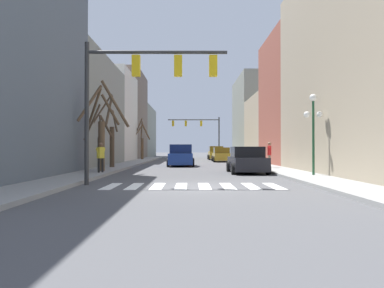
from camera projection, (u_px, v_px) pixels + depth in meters
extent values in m
plane|color=#4C4C4F|center=(193.00, 187.00, 14.06)|extent=(240.00, 240.00, 0.00)
cube|color=gray|center=(45.00, 185.00, 14.03)|extent=(2.12, 90.00, 0.15)
cube|color=gray|center=(340.00, 185.00, 14.09)|extent=(2.12, 90.00, 0.15)
cube|color=gray|center=(73.00, 113.00, 30.43)|extent=(6.00, 13.43, 8.73)
cube|color=beige|center=(105.00, 117.00, 41.77)|extent=(6.00, 9.24, 9.92)
cube|color=#66564C|center=(121.00, 116.00, 51.90)|extent=(6.00, 11.00, 11.90)
cube|color=gray|center=(135.00, 132.00, 64.74)|extent=(6.00, 14.73, 8.53)
cube|color=tan|center=(354.00, 71.00, 22.13)|extent=(6.00, 10.94, 12.12)
cube|color=#934C3D|center=(303.00, 101.00, 32.05)|extent=(6.00, 8.91, 11.07)
cube|color=tan|center=(278.00, 129.00, 41.31)|extent=(6.00, 9.64, 7.13)
cube|color=gray|center=(259.00, 119.00, 52.63)|extent=(6.00, 12.97, 11.35)
cube|color=white|center=(111.00, 186.00, 14.43)|extent=(0.45, 2.60, 0.01)
cube|color=white|center=(135.00, 186.00, 14.43)|extent=(0.45, 2.60, 0.01)
cube|color=white|center=(158.00, 186.00, 14.44)|extent=(0.45, 2.60, 0.01)
cube|color=white|center=(181.00, 186.00, 14.45)|extent=(0.45, 2.60, 0.01)
cube|color=white|center=(204.00, 186.00, 14.45)|extent=(0.45, 2.60, 0.01)
cube|color=white|center=(228.00, 186.00, 14.46)|extent=(0.45, 2.60, 0.01)
cube|color=white|center=(251.00, 186.00, 14.46)|extent=(0.45, 2.60, 0.01)
cube|color=white|center=(274.00, 186.00, 14.47)|extent=(0.45, 2.60, 0.01)
cylinder|color=#2D2D2D|center=(87.00, 113.00, 14.96)|extent=(0.18, 0.18, 5.73)
cylinder|color=#2D2D2D|center=(157.00, 52.00, 15.00)|extent=(5.63, 0.14, 0.14)
cube|color=yellow|center=(136.00, 66.00, 14.99)|extent=(0.32, 0.28, 0.84)
cube|color=yellow|center=(178.00, 66.00, 15.00)|extent=(0.32, 0.28, 0.84)
cube|color=yellow|center=(213.00, 66.00, 15.01)|extent=(0.32, 0.28, 0.84)
cylinder|color=#2D2D2D|center=(219.00, 138.00, 55.49)|extent=(0.18, 0.18, 6.12)
cylinder|color=#2D2D2D|center=(193.00, 120.00, 55.50)|extent=(7.59, 0.14, 0.14)
cube|color=yellow|center=(201.00, 123.00, 55.50)|extent=(0.32, 0.28, 0.84)
cube|color=yellow|center=(186.00, 123.00, 55.49)|extent=(0.32, 0.28, 0.84)
cube|color=yellow|center=(173.00, 123.00, 55.47)|extent=(0.32, 0.28, 0.84)
cylinder|color=#1E4C2D|center=(313.00, 138.00, 18.52)|extent=(0.12, 0.12, 3.66)
sphere|color=white|center=(313.00, 98.00, 18.55)|extent=(0.36, 0.36, 0.36)
sphere|color=white|center=(307.00, 114.00, 18.54)|extent=(0.31, 0.31, 0.31)
sphere|color=white|center=(320.00, 114.00, 18.54)|extent=(0.31, 0.31, 0.31)
cube|color=#A38423|center=(221.00, 157.00, 41.09)|extent=(1.75, 4.82, 0.76)
cube|color=#594813|center=(221.00, 150.00, 41.10)|extent=(1.61, 2.51, 0.63)
cylinder|color=black|center=(212.00, 158.00, 42.57)|extent=(0.22, 0.64, 0.64)
cylinder|color=black|center=(228.00, 158.00, 42.59)|extent=(0.22, 0.64, 0.64)
cylinder|color=black|center=(214.00, 159.00, 39.59)|extent=(0.22, 0.64, 0.64)
cylinder|color=black|center=(231.00, 159.00, 39.60)|extent=(0.22, 0.64, 0.64)
cube|color=navy|center=(181.00, 159.00, 30.86)|extent=(1.92, 4.63, 0.88)
cube|color=#0E1C46|center=(181.00, 149.00, 30.87)|extent=(1.76, 2.41, 0.72)
cylinder|color=black|center=(193.00, 163.00, 29.42)|extent=(0.22, 0.64, 0.64)
cylinder|color=black|center=(168.00, 163.00, 29.41)|extent=(0.22, 0.64, 0.64)
cylinder|color=black|center=(193.00, 162.00, 32.30)|extent=(0.22, 0.64, 0.64)
cylinder|color=black|center=(170.00, 162.00, 32.29)|extent=(0.22, 0.64, 0.64)
cube|color=black|center=(247.00, 164.00, 22.17)|extent=(1.90, 4.31, 0.76)
cube|color=black|center=(247.00, 152.00, 22.18)|extent=(1.75, 2.24, 0.63)
cylinder|color=black|center=(228.00, 167.00, 23.50)|extent=(0.22, 0.64, 0.64)
cylinder|color=black|center=(259.00, 167.00, 23.51)|extent=(0.22, 0.64, 0.64)
cylinder|color=black|center=(233.00, 169.00, 20.82)|extent=(0.22, 0.64, 0.64)
cylinder|color=black|center=(268.00, 169.00, 20.84)|extent=(0.22, 0.64, 0.64)
cube|color=#A38423|center=(216.00, 155.00, 48.70)|extent=(1.85, 4.56, 0.87)
cube|color=#594813|center=(216.00, 149.00, 48.70)|extent=(1.71, 2.37, 0.71)
cylinder|color=black|center=(208.00, 157.00, 50.10)|extent=(0.22, 0.64, 0.64)
cylinder|color=black|center=(222.00, 157.00, 50.11)|extent=(0.22, 0.64, 0.64)
cylinder|color=black|center=(209.00, 157.00, 47.27)|extent=(0.22, 0.64, 0.64)
cylinder|color=black|center=(224.00, 157.00, 47.29)|extent=(0.22, 0.64, 0.64)
cylinder|color=black|center=(102.00, 165.00, 20.53)|extent=(0.12, 0.12, 0.77)
cylinder|color=black|center=(99.00, 165.00, 20.29)|extent=(0.12, 0.12, 0.77)
cube|color=gold|center=(101.00, 153.00, 20.42)|extent=(0.38, 0.44, 0.61)
sphere|color=brown|center=(101.00, 144.00, 20.43)|extent=(0.22, 0.22, 0.22)
cylinder|color=gold|center=(104.00, 153.00, 20.61)|extent=(0.21, 0.27, 0.59)
cylinder|color=gold|center=(98.00, 153.00, 20.23)|extent=(0.21, 0.27, 0.59)
cylinder|color=#7A705B|center=(269.00, 161.00, 25.87)|extent=(0.12, 0.12, 0.83)
cylinder|color=#7A705B|center=(270.00, 161.00, 26.16)|extent=(0.12, 0.12, 0.83)
cube|color=red|center=(269.00, 151.00, 26.02)|extent=(0.34, 0.46, 0.66)
sphere|color=#8C664C|center=(269.00, 144.00, 26.03)|extent=(0.23, 0.23, 0.23)
cylinder|color=red|center=(269.00, 151.00, 25.79)|extent=(0.17, 0.30, 0.64)
cylinder|color=red|center=(270.00, 151.00, 26.24)|extent=(0.17, 0.30, 0.64)
cylinder|color=#473828|center=(112.00, 147.00, 26.33)|extent=(0.33, 0.33, 2.84)
cylinder|color=#473828|center=(100.00, 112.00, 25.69)|extent=(1.37, 1.49, 2.69)
cylinder|color=#473828|center=(109.00, 111.00, 25.77)|extent=(0.35, 1.33, 2.30)
cylinder|color=#473828|center=(115.00, 121.00, 25.81)|extent=(0.66, 1.21, 1.61)
cylinder|color=brown|center=(101.00, 146.00, 21.71)|extent=(0.37, 0.37, 2.87)
cylinder|color=brown|center=(94.00, 109.00, 22.36)|extent=(1.30, 1.42, 2.43)
cylinder|color=brown|center=(115.00, 104.00, 22.03)|extent=(1.62, 0.76, 2.76)
cylinder|color=brown|center=(110.00, 110.00, 22.12)|extent=(1.00, 0.93, 1.82)
cylinder|color=brown|center=(90.00, 103.00, 21.22)|extent=(1.20, 1.22, 2.26)
cylinder|color=#473828|center=(100.00, 154.00, 22.18)|extent=(0.25, 0.25, 1.96)
cylinder|color=#473828|center=(92.00, 122.00, 22.13)|extent=(1.00, 0.26, 2.18)
cylinder|color=#473828|center=(101.00, 128.00, 21.91)|extent=(0.34, 0.68, 1.58)
cylinder|color=#473828|center=(106.00, 127.00, 22.46)|extent=(0.79, 0.65, 1.44)
cylinder|color=brown|center=(142.00, 149.00, 45.49)|extent=(0.35, 0.35, 2.57)
cylinder|color=brown|center=(138.00, 132.00, 45.30)|extent=(1.16, 0.58, 1.74)
cylinder|color=brown|center=(142.00, 130.00, 45.92)|extent=(0.37, 0.93, 2.16)
cylinder|color=brown|center=(146.00, 132.00, 45.59)|extent=(1.06, 0.32, 2.00)
cylinder|color=brown|center=(138.00, 129.00, 45.83)|extent=(1.32, 0.78, 2.65)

